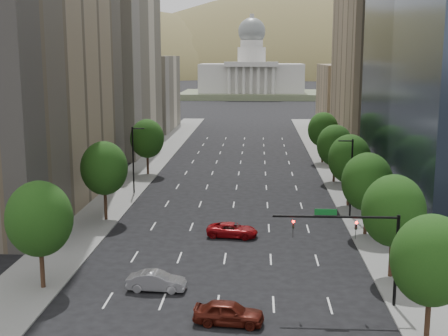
% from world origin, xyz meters
% --- Properties ---
extents(sidewalk_left, '(6.00, 200.00, 0.15)m').
position_xyz_m(sidewalk_left, '(-15.50, 60.00, 0.07)').
color(sidewalk_left, slate).
rests_on(sidewalk_left, ground).
extents(sidewalk_right, '(6.00, 200.00, 0.15)m').
position_xyz_m(sidewalk_right, '(15.50, 60.00, 0.07)').
color(sidewalk_right, slate).
rests_on(sidewalk_right, ground).
extents(midrise_cream_left, '(14.00, 30.00, 35.00)m').
position_xyz_m(midrise_cream_left, '(-25.00, 103.00, 17.50)').
color(midrise_cream_left, beige).
rests_on(midrise_cream_left, ground).
extents(filler_left, '(14.00, 26.00, 18.00)m').
position_xyz_m(filler_left, '(-25.00, 136.00, 9.00)').
color(filler_left, beige).
rests_on(filler_left, ground).
extents(parking_tan_right, '(14.00, 30.00, 30.00)m').
position_xyz_m(parking_tan_right, '(25.00, 100.00, 15.00)').
color(parking_tan_right, '#8C7759').
rests_on(parking_tan_right, ground).
extents(filler_right, '(14.00, 26.00, 16.00)m').
position_xyz_m(filler_right, '(25.00, 133.00, 8.00)').
color(filler_right, '#8C7759').
rests_on(filler_right, ground).
extents(tree_right_0, '(5.20, 5.20, 8.39)m').
position_xyz_m(tree_right_0, '(14.00, 25.00, 5.39)').
color(tree_right_0, '#382316').
rests_on(tree_right_0, ground).
extents(tree_right_1, '(5.20, 5.20, 8.75)m').
position_xyz_m(tree_right_1, '(14.00, 36.00, 5.75)').
color(tree_right_1, '#382316').
rests_on(tree_right_1, ground).
extents(tree_right_2, '(5.20, 5.20, 8.61)m').
position_xyz_m(tree_right_2, '(14.00, 48.00, 5.60)').
color(tree_right_2, '#382316').
rests_on(tree_right_2, ground).
extents(tree_right_3, '(5.20, 5.20, 8.89)m').
position_xyz_m(tree_right_3, '(14.00, 60.00, 5.89)').
color(tree_right_3, '#382316').
rests_on(tree_right_3, ground).
extents(tree_right_4, '(5.20, 5.20, 8.46)m').
position_xyz_m(tree_right_4, '(14.00, 74.00, 5.46)').
color(tree_right_4, '#382316').
rests_on(tree_right_4, ground).
extents(tree_right_5, '(5.20, 5.20, 8.75)m').
position_xyz_m(tree_right_5, '(14.00, 90.00, 5.75)').
color(tree_right_5, '#382316').
rests_on(tree_right_5, ground).
extents(tree_left_0, '(5.20, 5.20, 8.75)m').
position_xyz_m(tree_left_0, '(-14.00, 32.00, 5.75)').
color(tree_left_0, '#382316').
rests_on(tree_left_0, ground).
extents(tree_left_1, '(5.20, 5.20, 8.97)m').
position_xyz_m(tree_left_1, '(-14.00, 52.00, 5.96)').
color(tree_left_1, '#382316').
rests_on(tree_left_1, ground).
extents(tree_left_2, '(5.20, 5.20, 8.68)m').
position_xyz_m(tree_left_2, '(-14.00, 78.00, 5.68)').
color(tree_left_2, '#382316').
rests_on(tree_left_2, ground).
extents(streetlight_rn, '(1.70, 0.20, 9.00)m').
position_xyz_m(streetlight_rn, '(13.44, 55.00, 4.84)').
color(streetlight_rn, black).
rests_on(streetlight_rn, ground).
extents(streetlight_ln, '(1.70, 0.20, 9.00)m').
position_xyz_m(streetlight_ln, '(-13.44, 65.00, 4.84)').
color(streetlight_ln, black).
rests_on(streetlight_ln, ground).
extents(traffic_signal, '(9.12, 0.40, 7.38)m').
position_xyz_m(traffic_signal, '(10.53, 30.00, 5.17)').
color(traffic_signal, black).
rests_on(traffic_signal, ground).
extents(capitol, '(60.00, 40.00, 35.20)m').
position_xyz_m(capitol, '(0.00, 249.71, 8.58)').
color(capitol, '#596647').
rests_on(capitol, ground).
extents(foothills, '(720.00, 413.00, 263.00)m').
position_xyz_m(foothills, '(34.67, 599.39, -37.78)').
color(foothills, brown).
rests_on(foothills, ground).
extents(car_maroon, '(5.04, 2.43, 1.66)m').
position_xyz_m(car_maroon, '(1.00, 26.52, 0.83)').
color(car_maroon, '#4A140C').
rests_on(car_maroon, ground).
extents(car_silver, '(4.71, 1.86, 1.53)m').
position_xyz_m(car_silver, '(-4.96, 32.20, 0.76)').
color(car_silver, gray).
rests_on(car_silver, ground).
extents(car_red_far, '(5.42, 3.00, 1.44)m').
position_xyz_m(car_red_far, '(0.39, 46.69, 0.72)').
color(car_red_far, maroon).
rests_on(car_red_far, ground).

